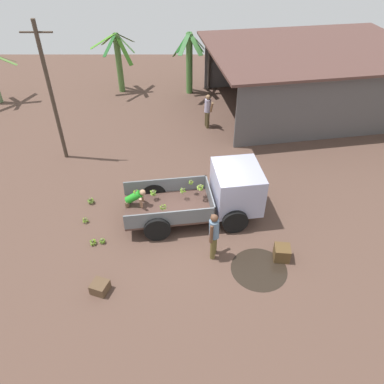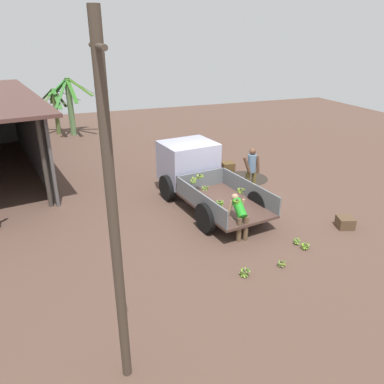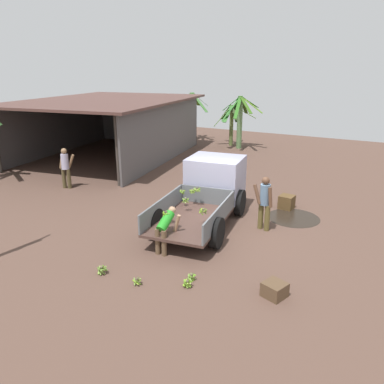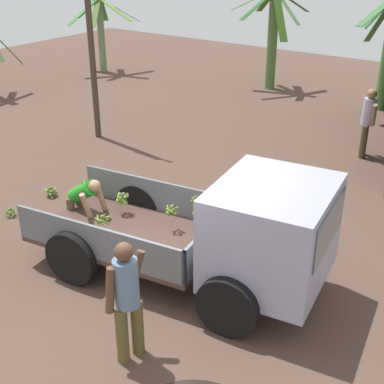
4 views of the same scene
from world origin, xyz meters
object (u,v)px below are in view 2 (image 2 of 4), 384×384
(utility_pole, at_px, (113,221))
(wooden_crate_0, at_px, (345,222))
(cargo_truck, at_px, (195,170))
(person_worker_loading, at_px, (240,214))
(banana_bunch_on_ground_1, at_px, (297,241))
(person_foreground_visitor, at_px, (252,169))
(banana_bunch_on_ground_0, at_px, (282,263))
(banana_bunch_on_ground_2, at_px, (245,272))
(banana_bunch_on_ground_3, at_px, (305,246))
(wooden_crate_1, at_px, (228,168))

(utility_pole, xyz_separation_m, wooden_crate_0, (2.88, -7.17, -2.77))
(cargo_truck, distance_m, person_worker_loading, 3.12)
(wooden_crate_0, bearing_deg, utility_pole, 111.92)
(person_worker_loading, bearing_deg, banana_bunch_on_ground_1, -123.72)
(person_foreground_visitor, distance_m, person_worker_loading, 3.27)
(person_foreground_visitor, bearing_deg, banana_bunch_on_ground_0, -4.36)
(banana_bunch_on_ground_2, height_order, banana_bunch_on_ground_3, banana_bunch_on_ground_2)
(utility_pole, height_order, banana_bunch_on_ground_0, utility_pole)
(wooden_crate_1, bearing_deg, cargo_truck, 129.23)
(banana_bunch_on_ground_2, height_order, wooden_crate_0, wooden_crate_0)
(cargo_truck, relative_size, banana_bunch_on_ground_2, 18.89)
(person_foreground_visitor, distance_m, banana_bunch_on_ground_2, 5.19)
(person_foreground_visitor, xyz_separation_m, wooden_crate_0, (-3.32, -1.39, -0.78))
(person_worker_loading, distance_m, banana_bunch_on_ground_2, 1.98)
(cargo_truck, distance_m, person_foreground_visitor, 2.05)
(banana_bunch_on_ground_0, height_order, banana_bunch_on_ground_1, same)
(utility_pole, bearing_deg, banana_bunch_on_ground_1, -63.88)
(person_foreground_visitor, relative_size, person_worker_loading, 1.42)
(banana_bunch_on_ground_1, distance_m, wooden_crate_0, 1.94)
(utility_pole, relative_size, wooden_crate_1, 11.78)
(person_foreground_visitor, relative_size, banana_bunch_on_ground_2, 6.58)
(banana_bunch_on_ground_0, xyz_separation_m, banana_bunch_on_ground_2, (-0.03, 1.05, 0.02))
(banana_bunch_on_ground_1, relative_size, banana_bunch_on_ground_3, 0.85)
(utility_pole, xyz_separation_m, person_worker_loading, (3.51, -3.93, -2.22))
(banana_bunch_on_ground_3, relative_size, wooden_crate_0, 0.52)
(utility_pole, bearing_deg, cargo_truck, -29.69)
(banana_bunch_on_ground_0, distance_m, banana_bunch_on_ground_1, 1.27)
(cargo_truck, height_order, banana_bunch_on_ground_2, cargo_truck)
(utility_pole, distance_m, wooden_crate_1, 10.59)
(banana_bunch_on_ground_0, height_order, banana_bunch_on_ground_2, banana_bunch_on_ground_2)
(banana_bunch_on_ground_2, xyz_separation_m, wooden_crate_1, (6.59, -2.71, 0.12))
(wooden_crate_0, distance_m, wooden_crate_1, 5.62)
(cargo_truck, height_order, banana_bunch_on_ground_3, cargo_truck)
(utility_pole, distance_m, banana_bunch_on_ground_3, 6.44)
(banana_bunch_on_ground_0, bearing_deg, person_foreground_visitor, -19.17)
(person_worker_loading, relative_size, wooden_crate_0, 2.61)
(cargo_truck, xyz_separation_m, wooden_crate_1, (1.75, -2.14, -0.76))
(banana_bunch_on_ground_0, height_order, wooden_crate_1, wooden_crate_1)
(person_foreground_visitor, xyz_separation_m, banana_bunch_on_ground_0, (-4.41, 1.53, -0.85))
(wooden_crate_0, bearing_deg, banana_bunch_on_ground_2, 105.72)
(banana_bunch_on_ground_0, relative_size, wooden_crate_0, 0.51)
(banana_bunch_on_ground_1, relative_size, wooden_crate_1, 0.42)
(wooden_crate_0, bearing_deg, banana_bunch_on_ground_1, 99.18)
(banana_bunch_on_ground_1, height_order, banana_bunch_on_ground_2, banana_bunch_on_ground_2)
(banana_bunch_on_ground_0, height_order, banana_bunch_on_ground_3, banana_bunch_on_ground_3)
(utility_pole, distance_m, person_worker_loading, 5.72)
(person_worker_loading, relative_size, banana_bunch_on_ground_3, 5.02)
(utility_pole, bearing_deg, wooden_crate_0, -68.08)
(banana_bunch_on_ground_1, bearing_deg, banana_bunch_on_ground_3, -168.93)
(banana_bunch_on_ground_1, bearing_deg, wooden_crate_1, -6.51)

